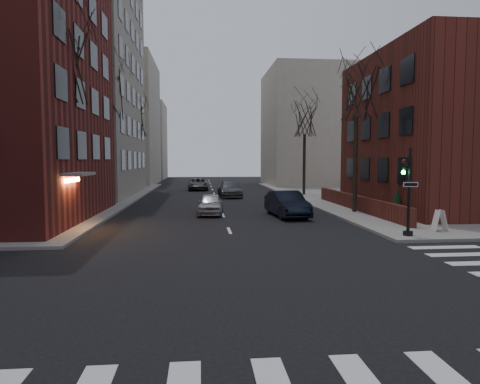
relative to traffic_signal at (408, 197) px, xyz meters
name	(u,v)px	position (x,y,z in m)	size (l,w,h in m)	color
ground	(264,316)	(-7.94, -8.99, -1.91)	(160.00, 160.00, 0.00)	black
building_left_tan	(37,51)	(-24.94, 25.01, 12.09)	(18.00, 18.00, 28.00)	#A29686
building_right_brick	(458,133)	(8.56, 10.01, 3.59)	(12.00, 14.00, 11.00)	#571F19
low_wall_right	(356,203)	(1.36, 10.01, -1.26)	(0.35, 16.00, 1.00)	#571F19
building_distant_la	(107,123)	(-22.94, 46.01, 7.09)	(14.00, 16.00, 18.00)	#B4AA98
building_distant_ra	(317,128)	(7.06, 41.01, 6.09)	(14.00, 14.00, 16.00)	#B4AA98
building_distant_lb	(138,141)	(-20.94, 63.01, 5.09)	(10.00, 12.00, 14.00)	#B4AA98
traffic_signal	(408,197)	(0.00, 0.00, 0.00)	(0.76, 0.44, 4.00)	black
tree_left_a	(59,67)	(-16.74, 5.01, 6.56)	(4.18, 4.18, 10.26)	#2D231C
tree_left_b	(108,93)	(-16.74, 17.01, 7.00)	(4.40, 4.40, 10.80)	#2D231C
tree_left_c	(135,120)	(-16.74, 31.01, 6.12)	(3.96, 3.96, 9.72)	#2D231C
tree_right_a	(357,92)	(0.86, 9.01, 6.12)	(3.96, 3.96, 9.72)	#2D231C
tree_right_b	(305,119)	(0.86, 23.01, 5.68)	(3.74, 3.74, 9.18)	#2D231C
streetlamp_near	(106,151)	(-16.14, 13.01, 2.33)	(0.36, 0.36, 6.28)	black
streetlamp_far	(143,154)	(-16.14, 33.01, 2.33)	(0.36, 0.36, 6.28)	black
parked_sedan	(287,204)	(-3.94, 7.98, -1.09)	(1.73, 4.95, 1.63)	black
car_lane_silver	(210,204)	(-8.74, 9.55, -1.22)	(1.62, 4.02, 1.37)	#A8A7AC
car_lane_gray	(230,190)	(-6.58, 22.46, -1.18)	(2.03, 4.99, 1.45)	#434348
car_lane_far	(198,184)	(-9.65, 32.25, -1.20)	(2.34, 5.07, 1.41)	#46454B
sandwich_board	(440,220)	(2.22, 1.10, -1.24)	(0.46, 0.64, 1.03)	white
evergreen_shrub	(397,203)	(2.29, 5.84, -0.87)	(1.06, 1.06, 1.77)	black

